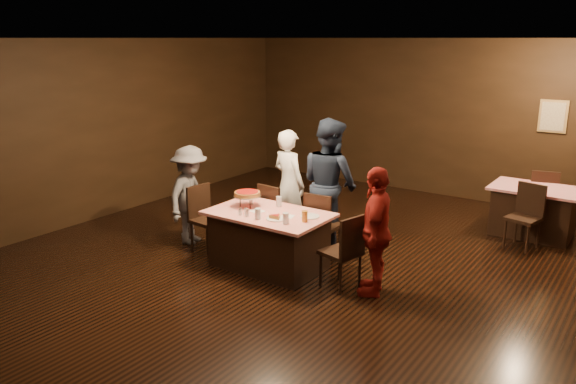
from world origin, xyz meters
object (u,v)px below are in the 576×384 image
object	(u,v)px
chair_far_left	(278,214)
diner_navy_hoodie	(330,184)
chair_far_right	(324,224)
plate_empty	(310,216)
diner_white_jacket	(289,184)
pizza_stand	(247,194)
chair_end_right	(341,251)
diner_grey_knit	(190,195)
glass_amber	(305,216)
chair_back_near	(523,217)
diner_red_shirt	(376,231)
chair_end_left	(208,219)
glass_back	(279,202)
glass_front_right	(286,218)
chair_back_far	(542,197)
main_table	(269,240)
glass_front_left	(258,214)
back_table	(533,211)

from	to	relation	value
chair_far_left	diner_navy_hoodie	distance (m)	0.90
chair_far_right	plate_empty	bearing A→B (deg)	101.23
diner_white_jacket	pizza_stand	world-z (taller)	diner_white_jacket
plate_empty	chair_end_right	bearing A→B (deg)	-15.26
diner_grey_knit	glass_amber	distance (m)	2.13
diner_white_jacket	chair_back_near	bearing A→B (deg)	-139.28
diner_grey_knit	diner_red_shirt	xyz separation A→B (m)	(3.05, -0.00, 0.05)
chair_end_left	diner_white_jacket	size ratio (longest dim) A/B	0.56
chair_end_left	diner_navy_hoodie	distance (m)	1.83
diner_white_jacket	glass_back	distance (m)	0.94
diner_red_shirt	glass_front_right	distance (m)	1.13
chair_far_right	diner_navy_hoodie	xyz separation A→B (m)	(-0.15, 0.39, 0.48)
diner_navy_hoodie	plate_empty	world-z (taller)	diner_navy_hoodie
chair_end_left	diner_white_jacket	world-z (taller)	diner_white_jacket
chair_far_right	chair_back_far	bearing A→B (deg)	-127.25
diner_red_shirt	glass_amber	distance (m)	0.93
chair_end_left	main_table	bearing A→B (deg)	-83.98
diner_grey_knit	plate_empty	world-z (taller)	diner_grey_knit
chair_far_right	glass_front_left	size ratio (longest dim) A/B	6.79
diner_navy_hoodie	glass_front_right	size ratio (longest dim) A/B	13.68
chair_end_left	glass_amber	distance (m)	1.74
diner_red_shirt	glass_back	bearing A→B (deg)	-117.03
main_table	diner_navy_hoodie	xyz separation A→B (m)	(0.25, 1.14, 0.57)
diner_white_jacket	plate_empty	bearing A→B (deg)	149.83
chair_end_right	glass_amber	size ratio (longest dim) A/B	6.79
chair_end_right	diner_grey_knit	size ratio (longest dim) A/B	0.64
chair_far_left	glass_back	world-z (taller)	chair_far_left
chair_end_right	chair_back_near	bearing A→B (deg)	164.68
chair_far_right	chair_end_right	xyz separation A→B (m)	(0.70, -0.75, 0.00)
chair_far_right	glass_front_right	world-z (taller)	chair_far_right
diner_white_jacket	chair_far_left	bearing A→B (deg)	114.22
main_table	diner_grey_knit	world-z (taller)	diner_grey_knit
glass_front_right	chair_end_right	bearing A→B (deg)	21.04
glass_front_left	chair_far_left	bearing A→B (deg)	113.20
chair_end_left	glass_front_right	distance (m)	1.61
diner_navy_hoodie	pizza_stand	distance (m)	1.27
glass_front_right	glass_amber	world-z (taller)	same
main_table	glass_amber	bearing A→B (deg)	-4.76
main_table	chair_end_left	world-z (taller)	chair_end_left
back_table	chair_end_left	size ratio (longest dim) A/B	1.37
diner_white_jacket	diner_grey_knit	size ratio (longest dim) A/B	1.14
diner_grey_knit	diner_red_shirt	size ratio (longest dim) A/B	0.94
chair_end_right	chair_back_far	size ratio (longest dim) A/B	1.00
diner_red_shirt	glass_front_left	size ratio (longest dim) A/B	11.25
back_table	pizza_stand	size ratio (longest dim) A/B	3.42
pizza_stand	diner_navy_hoodie	bearing A→B (deg)	59.22
pizza_stand	glass_front_left	size ratio (longest dim) A/B	2.71
chair_back_near	glass_front_right	size ratio (longest dim) A/B	6.79
main_table	back_table	bearing A→B (deg)	52.28
diner_navy_hoodie	diner_grey_knit	xyz separation A→B (m)	(-1.78, -1.05, -0.22)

